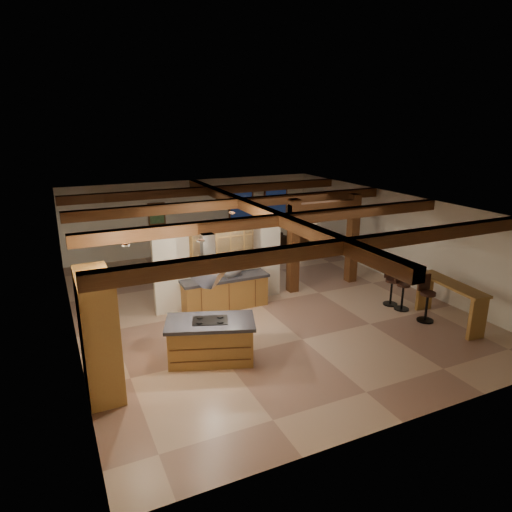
{
  "coord_description": "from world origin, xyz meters",
  "views": [
    {
      "loc": [
        -5.29,
        -11.14,
        5.18
      ],
      "look_at": [
        0.14,
        0.5,
        1.3
      ],
      "focal_mm": 32.0,
      "sensor_mm": 36.0,
      "label": 1
    }
  ],
  "objects_px": {
    "dining_table": "(207,265)",
    "bar_counter": "(450,296)",
    "sofa": "(260,241)",
    "kitchen_island": "(211,340)"
  },
  "relations": [
    {
      "from": "kitchen_island",
      "to": "dining_table",
      "type": "relative_size",
      "value": 1.13
    },
    {
      "from": "dining_table",
      "to": "bar_counter",
      "type": "bearing_deg",
      "value": -79.23
    },
    {
      "from": "dining_table",
      "to": "sofa",
      "type": "height_order",
      "value": "dining_table"
    },
    {
      "from": "sofa",
      "to": "dining_table",
      "type": "bearing_deg",
      "value": 26.26
    },
    {
      "from": "kitchen_island",
      "to": "bar_counter",
      "type": "bearing_deg",
      "value": -7.43
    },
    {
      "from": "kitchen_island",
      "to": "dining_table",
      "type": "distance_m",
      "value": 5.9
    },
    {
      "from": "bar_counter",
      "to": "dining_table",
      "type": "bearing_deg",
      "value": 124.69
    },
    {
      "from": "dining_table",
      "to": "sofa",
      "type": "distance_m",
      "value": 3.7
    },
    {
      "from": "kitchen_island",
      "to": "dining_table",
      "type": "height_order",
      "value": "kitchen_island"
    },
    {
      "from": "kitchen_island",
      "to": "bar_counter",
      "type": "height_order",
      "value": "bar_counter"
    }
  ]
}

